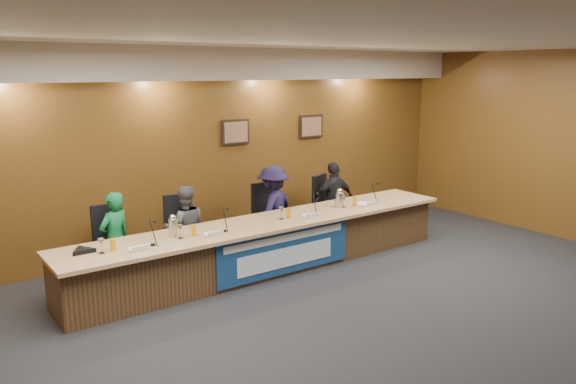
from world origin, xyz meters
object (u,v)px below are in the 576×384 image
Objects in this scene: panelist_b at (185,229)px; speakerphone at (83,251)px; panelist_a at (115,240)px; office_chair_a at (113,250)px; banner at (286,251)px; office_chair_c at (270,221)px; carafe_left at (173,228)px; dais_body at (269,246)px; panelist_c at (273,209)px; office_chair_d at (330,210)px; office_chair_b at (183,237)px; carafe_right at (339,200)px; panelist_d at (334,200)px.

panelist_b is 3.94× the size of speakerphone.
office_chair_a is (0.00, 0.10, -0.17)m from panelist_a.
banner is 1.49m from panelist_b.
carafe_left is (-2.01, -0.73, 0.39)m from office_chair_c.
panelist_b is (-1.01, 0.66, 0.28)m from dais_body.
panelist_c is 2.91× the size of office_chair_d.
banner reaches higher than dais_body.
panelist_b reaches higher than office_chair_b.
office_chair_a is at bearing 49.75° from speakerphone.
dais_body is at bearing -17.88° from office_chair_a.
office_chair_d is at bearing 11.20° from office_chair_b.
panelist_a is 1.04m from office_chair_b.
office_chair_a and office_chair_c have the same top height.
dais_body is at bearing -178.05° from office_chair_d.
dais_body is at bearing -0.89° from carafe_left.
carafe_right reaches higher than office_chair_c.
carafe_left is 1.14m from speakerphone.
office_chair_b is (-1.01, 1.17, 0.10)m from banner.
panelist_c is at bearing 139.96° from carafe_right.
dais_body is at bearing -120.30° from office_chair_c.
office_chair_a is at bearing 167.08° from carafe_right.
banner reaches higher than office_chair_d.
office_chair_a is 3.82m from office_chair_d.
panelist_d is (1.80, 0.66, 0.32)m from dais_body.
panelist_c is 6.09× the size of carafe_right.
banner is 4.58× the size of office_chair_d.
panelist_a is at bearing 130.86° from carafe_left.
office_chair_d is at bearing 4.68° from office_chair_c.
office_chair_c is at bearing 159.10° from office_chair_d.
carafe_right reaches higher than office_chair_a.
carafe_right is 0.72× the size of speakerphone.
panelist_a is 1.03× the size of panelist_b.
carafe_right is at bearing -142.37° from office_chair_d.
panelist_a reaches higher than dais_body.
panelist_a is 0.85m from speakerphone.
banner is 2.15m from office_chair_d.
office_chair_a is at bearing -175.32° from office_chair_c.
banner is at bearing -90.00° from dais_body.
banner is 1.24m from panelist_c.
dais_body is 1.42m from carafe_right.
banner is 6.88× the size of speakerphone.
panelist_d is 2.77× the size of office_chair_d.
office_chair_a is 1.50× the size of speakerphone.
carafe_right is (2.80, -0.03, -0.00)m from carafe_left.
panelist_a is 2.71× the size of office_chair_d.
panelist_c is 2.11m from carafe_left.
speakerphone is (-3.15, -0.60, 0.08)m from panelist_c.
office_chair_b is 1.00× the size of office_chair_c.
office_chair_b and office_chair_d have the same top height.
office_chair_c is (0.00, 0.10, -0.22)m from panelist_c.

